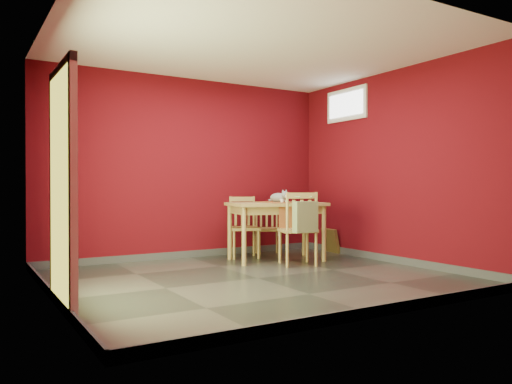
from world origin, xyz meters
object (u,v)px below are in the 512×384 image
chair_far_left (244,226)px  chair_near (299,228)px  dining_table (276,210)px  chair_far_right (268,227)px  picture_frame (330,241)px  tote_bag (305,217)px  cat (278,196)px

chair_far_left → chair_near: chair_near is taller
dining_table → chair_near: bearing=-88.7°
chair_far_right → picture_frame: 1.07m
chair_far_left → chair_near: bearing=-77.3°
dining_table → chair_far_left: 0.65m
tote_bag → chair_near: bearing=77.2°
chair_far_left → tote_bag: size_ratio=1.93×
cat → picture_frame: 1.45m
tote_bag → picture_frame: (1.28, 1.04, -0.48)m
chair_far_right → picture_frame: bearing=-18.5°
picture_frame → dining_table: bearing=-167.2°
chair_far_right → tote_bag: bearing=-101.7°
picture_frame → tote_bag: bearing=-140.9°
chair_far_right → chair_near: 1.17m
chair_far_left → picture_frame: 1.52m
chair_near → tote_bag: 0.28m
dining_table → picture_frame: size_ratio=3.69×
chair_far_left → dining_table: bearing=-67.0°
dining_table → chair_far_left: (-0.23, 0.55, -0.27)m
chair_far_right → chair_near: chair_near is taller
tote_bag → dining_table: bearing=87.1°
chair_far_right → picture_frame: size_ratio=2.10×
tote_bag → cat: 0.80m
chair_far_left → chair_near: 1.11m
dining_table → chair_far_right: bearing=68.1°
chair_near → picture_frame: 1.50m
chair_far_left → picture_frame: (1.47, -0.26, -0.28)m
dining_table → chair_near: chair_near is taller
cat → chair_near: bearing=-75.1°
cat → picture_frame: size_ratio=0.98×
picture_frame → cat: bearing=-166.5°
chair_far_left → tote_bag: tote_bag is taller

